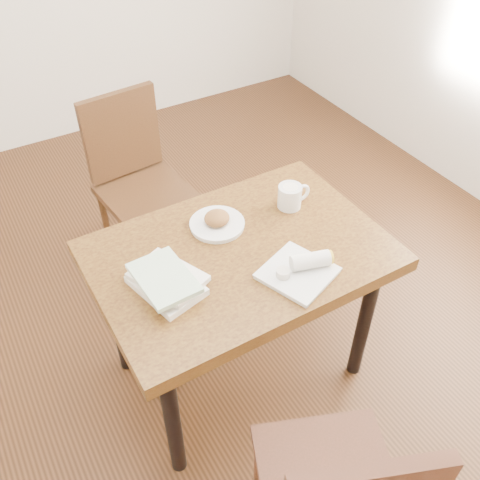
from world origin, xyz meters
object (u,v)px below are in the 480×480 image
coffee_mug (291,196)px  table (240,267)px  plate_scone (217,222)px  chair_far (136,174)px  book_stack (166,281)px  plate_burrito (302,269)px

coffee_mug → table: bearing=-158.2°
table → plate_scone: 0.20m
table → plate_scone: bearing=92.6°
chair_far → book_stack: size_ratio=3.14×
table → plate_burrito: 0.28m
plate_scone → book_stack: 0.37m
chair_far → plate_burrito: bearing=-81.2°
plate_scone → coffee_mug: coffee_mug is taller
coffee_mug → book_stack: 0.66m
chair_far → plate_scone: size_ratio=4.35×
table → coffee_mug: 0.37m
table → book_stack: 0.35m
coffee_mug → book_stack: size_ratio=0.48×
coffee_mug → plate_burrito: 0.40m
table → plate_burrito: bearing=-60.2°
plate_burrito → chair_far: bearing=98.8°
coffee_mug → plate_burrito: coffee_mug is taller
chair_far → plate_burrito: chair_far is taller
chair_far → book_stack: 1.05m
coffee_mug → plate_scone: bearing=173.2°
table → chair_far: (-0.06, 0.95, -0.11)m
book_stack → plate_burrito: bearing=-22.4°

